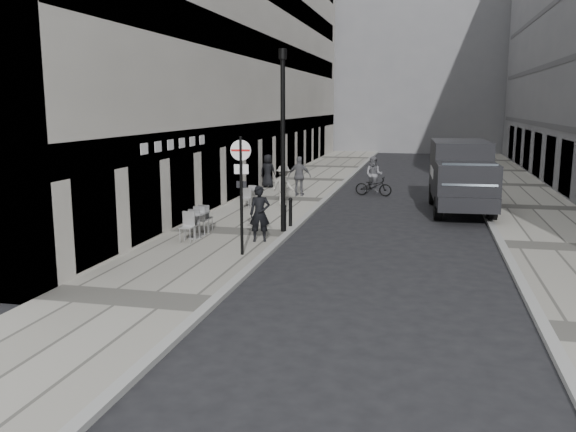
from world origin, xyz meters
name	(u,v)px	position (x,y,z in m)	size (l,w,h in m)	color
ground	(157,357)	(0.00, 0.00, 0.00)	(120.00, 120.00, 0.00)	black
sidewalk	(282,199)	(-2.00, 18.00, 0.06)	(4.00, 60.00, 0.12)	gray
far_sidewalk	(530,208)	(9.00, 18.00, 0.06)	(4.00, 60.00, 0.12)	gray
building_left	(239,22)	(-6.00, 24.50, 9.00)	(4.00, 45.00, 18.00)	beige
building_far	(401,39)	(1.50, 56.00, 11.00)	(24.00, 16.00, 22.00)	slate
walking_man	(260,214)	(-0.56, 8.98, 1.02)	(0.65, 0.43, 1.79)	black
sign_post	(241,180)	(-0.60, 7.16, 2.33)	(0.59, 0.14, 3.44)	black
lamppost	(283,132)	(-0.20, 10.66, 3.54)	(0.28, 0.28, 6.15)	black
bollard_near	(285,219)	(-0.15, 10.69, 0.56)	(0.12, 0.12, 0.87)	black
bollard_far	(290,213)	(-0.15, 11.61, 0.61)	(0.13, 0.13, 0.98)	black
panel_van	(461,173)	(5.99, 16.89, 1.65)	(2.58, 6.31, 2.92)	black
cyclist	(374,181)	(2.05, 20.57, 0.76)	(1.87, 0.85, 1.94)	black
pedestrian_a	(300,176)	(-1.36, 19.02, 1.07)	(1.11, 0.46, 1.90)	#56555A
pedestrian_b	(283,185)	(-1.47, 16.09, 0.99)	(1.13, 0.65, 1.75)	gray
pedestrian_c	(268,171)	(-3.60, 21.54, 0.99)	(0.85, 0.56, 1.75)	black
cafe_table_near	(199,221)	(-2.80, 9.43, 0.60)	(0.73, 1.66, 0.94)	#A8A8AA
cafe_table_mid	(194,223)	(-2.80, 8.98, 0.61)	(0.75, 1.69, 0.96)	silver
cafe_table_far	(250,196)	(-2.80, 15.46, 0.55)	(0.67, 1.50, 0.86)	#B5B5B7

